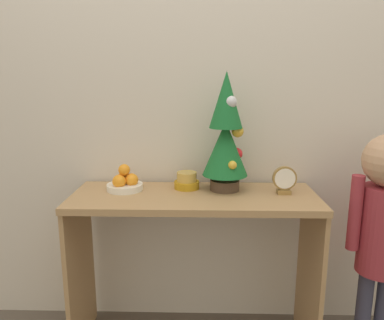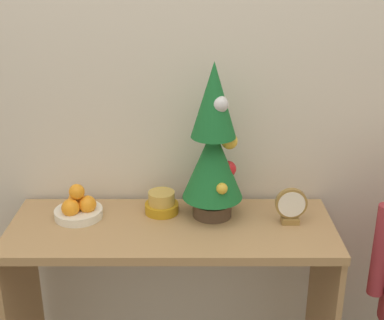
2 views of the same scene
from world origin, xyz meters
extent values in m
cube|color=beige|center=(0.00, 0.46, 1.25)|extent=(7.00, 0.05, 2.50)
cube|color=tan|center=(0.00, 0.21, 0.74)|extent=(1.11, 0.41, 0.03)
cube|color=tan|center=(-0.55, 0.21, 0.38)|extent=(0.02, 0.38, 0.76)
cube|color=tan|center=(0.55, 0.21, 0.38)|extent=(0.02, 0.38, 0.76)
cylinder|color=#4C3828|center=(0.14, 0.28, 0.78)|extent=(0.14, 0.14, 0.05)
cylinder|color=brown|center=(0.14, 0.28, 0.83)|extent=(0.02, 0.02, 0.04)
cone|color=#19662D|center=(0.14, 0.28, 0.96)|extent=(0.21, 0.21, 0.25)
cone|color=#19662D|center=(0.14, 0.28, 1.18)|extent=(0.15, 0.15, 0.25)
sphere|color=gold|center=(0.20, 0.28, 1.04)|extent=(0.06, 0.06, 0.06)
sphere|color=red|center=(0.20, 0.30, 0.93)|extent=(0.06, 0.06, 0.06)
sphere|color=silver|center=(0.16, 0.26, 1.17)|extent=(0.06, 0.06, 0.06)
sphere|color=gold|center=(0.17, 0.21, 0.90)|extent=(0.04, 0.04, 0.04)
cylinder|color=silver|center=(-0.33, 0.27, 0.77)|extent=(0.17, 0.17, 0.03)
sphere|color=orange|center=(-0.29, 0.27, 0.81)|extent=(0.06, 0.06, 0.06)
sphere|color=orange|center=(-0.34, 0.30, 0.81)|extent=(0.06, 0.06, 0.06)
sphere|color=orange|center=(-0.35, 0.24, 0.81)|extent=(0.06, 0.06, 0.06)
sphere|color=orange|center=(-0.33, 0.27, 0.86)|extent=(0.05, 0.05, 0.05)
cylinder|color=#B78419|center=(-0.04, 0.30, 0.78)|extent=(0.12, 0.12, 0.03)
cylinder|color=gold|center=(-0.04, 0.30, 0.82)|extent=(0.09, 0.09, 0.04)
cube|color=olive|center=(0.41, 0.22, 0.77)|extent=(0.06, 0.04, 0.02)
cylinder|color=olive|center=(0.41, 0.22, 0.83)|extent=(0.11, 0.02, 0.11)
cylinder|color=white|center=(0.41, 0.21, 0.83)|extent=(0.09, 0.00, 0.09)
cylinder|color=#992D38|center=(0.70, 0.13, 0.71)|extent=(0.05, 0.05, 0.33)
camera|label=1|loc=(0.03, -1.41, 1.28)|focal=35.00mm
camera|label=2|loc=(0.07, -1.40, 1.64)|focal=50.00mm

